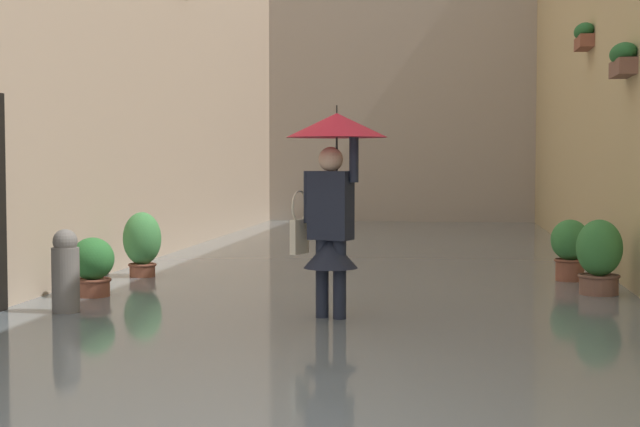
{
  "coord_description": "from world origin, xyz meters",
  "views": [
    {
      "loc": [
        -1.15,
        4.41,
        1.55
      ],
      "look_at": [
        -0.03,
        -3.94,
        1.09
      ],
      "focal_mm": 54.31,
      "sensor_mm": 36.0,
      "label": 1
    }
  ],
  "objects_px": {
    "person_wading": "(333,178)",
    "mooring_bollard": "(66,277)",
    "potted_plant_mid_right": "(93,269)",
    "potted_plant_near_left": "(599,260)",
    "potted_plant_near_right": "(142,244)",
    "potted_plant_far_left": "(570,250)"
  },
  "relations": [
    {
      "from": "potted_plant_near_right",
      "to": "mooring_bollard",
      "type": "distance_m",
      "value": 2.84
    },
    {
      "from": "potted_plant_near_right",
      "to": "potted_plant_near_left",
      "type": "relative_size",
      "value": 0.99
    },
    {
      "from": "potted_plant_near_left",
      "to": "potted_plant_near_right",
      "type": "bearing_deg",
      "value": -9.39
    },
    {
      "from": "potted_plant_near_left",
      "to": "mooring_bollard",
      "type": "relative_size",
      "value": 1.02
    },
    {
      "from": "person_wading",
      "to": "mooring_bollard",
      "type": "distance_m",
      "value": 2.74
    },
    {
      "from": "potted_plant_near_left",
      "to": "person_wading",
      "type": "bearing_deg",
      "value": 36.56
    },
    {
      "from": "person_wading",
      "to": "mooring_bollard",
      "type": "bearing_deg",
      "value": -0.55
    },
    {
      "from": "potted_plant_near_right",
      "to": "potted_plant_near_left",
      "type": "distance_m",
      "value": 5.47
    },
    {
      "from": "potted_plant_near_left",
      "to": "mooring_bollard",
      "type": "bearing_deg",
      "value": 20.43
    },
    {
      "from": "potted_plant_near_right",
      "to": "potted_plant_near_left",
      "type": "height_order",
      "value": "potted_plant_near_left"
    },
    {
      "from": "person_wading",
      "to": "potted_plant_near_left",
      "type": "relative_size",
      "value": 2.23
    },
    {
      "from": "potted_plant_mid_right",
      "to": "potted_plant_near_right",
      "type": "bearing_deg",
      "value": -89.16
    },
    {
      "from": "person_wading",
      "to": "potted_plant_near_right",
      "type": "bearing_deg",
      "value": -46.31
    },
    {
      "from": "person_wading",
      "to": "potted_plant_near_right",
      "type": "xyz_separation_m",
      "value": [
        2.74,
        -2.86,
        -0.88
      ]
    },
    {
      "from": "potted_plant_mid_right",
      "to": "potted_plant_near_left",
      "type": "distance_m",
      "value": 5.44
    },
    {
      "from": "potted_plant_far_left",
      "to": "person_wading",
      "type": "bearing_deg",
      "value": 51.68
    },
    {
      "from": "potted_plant_far_left",
      "to": "potted_plant_near_left",
      "type": "height_order",
      "value": "potted_plant_near_left"
    },
    {
      "from": "potted_plant_far_left",
      "to": "potted_plant_near_left",
      "type": "bearing_deg",
      "value": 97.8
    },
    {
      "from": "potted_plant_mid_right",
      "to": "mooring_bollard",
      "type": "distance_m",
      "value": 1.09
    },
    {
      "from": "potted_plant_far_left",
      "to": "mooring_bollard",
      "type": "distance_m",
      "value": 5.95
    },
    {
      "from": "potted_plant_mid_right",
      "to": "person_wading",
      "type": "bearing_deg",
      "value": 157.89
    },
    {
      "from": "potted_plant_mid_right",
      "to": "potted_plant_near_left",
      "type": "relative_size",
      "value": 0.8
    }
  ]
}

